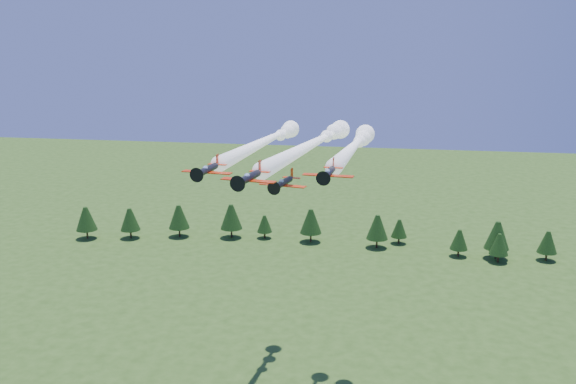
% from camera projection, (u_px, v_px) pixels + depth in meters
% --- Properties ---
extents(plane_lead, '(13.72, 51.78, 3.70)m').
position_uv_depth(plane_lead, '(313.00, 143.00, 112.40)').
color(plane_lead, black).
rests_on(plane_lead, ground).
extents(plane_left, '(11.40, 51.55, 3.70)m').
position_uv_depth(plane_left, '(267.00, 140.00, 123.92)').
color(plane_left, black).
rests_on(plane_left, ground).
extents(plane_right, '(8.86, 42.19, 3.70)m').
position_uv_depth(plane_right, '(354.00, 146.00, 113.74)').
color(plane_right, black).
rests_on(plane_right, ground).
extents(plane_slot, '(7.74, 8.49, 2.70)m').
position_uv_depth(plane_slot, '(283.00, 183.00, 101.17)').
color(plane_slot, black).
rests_on(plane_slot, ground).
extents(treeline, '(175.81, 18.79, 11.95)m').
position_uv_depth(treeline, '(326.00, 226.00, 209.85)').
color(treeline, '#382314').
rests_on(treeline, ground).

